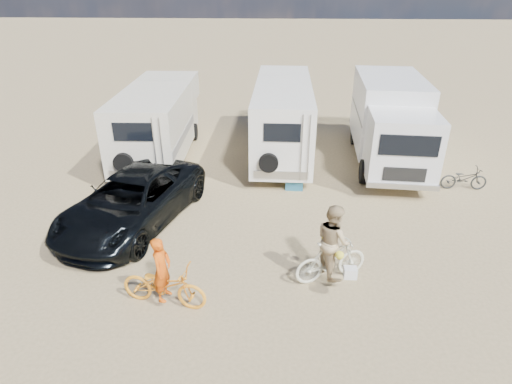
{
  "coord_description": "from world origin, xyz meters",
  "views": [
    {
      "loc": [
        -0.51,
        -9.09,
        6.51
      ],
      "look_at": [
        -1.0,
        1.2,
        1.3
      ],
      "focal_mm": 29.95,
      "sensor_mm": 36.0,
      "label": 1
    }
  ],
  "objects_px": {
    "dark_suv": "(132,200)",
    "crate": "(283,176)",
    "rv_left": "(158,123)",
    "rv_main": "(283,120)",
    "rider_woman": "(332,247)",
    "bike_woman": "(331,260)",
    "rider_man": "(163,276)",
    "cooler": "(294,182)",
    "bike_parked": "(464,178)",
    "bike_man": "(164,285)",
    "box_truck": "(391,124)"
  },
  "relations": [
    {
      "from": "bike_woman",
      "to": "rv_left",
      "type": "bearing_deg",
      "value": 17.14
    },
    {
      "from": "cooler",
      "to": "crate",
      "type": "distance_m",
      "value": 0.72
    },
    {
      "from": "rv_left",
      "to": "bike_parked",
      "type": "height_order",
      "value": "rv_left"
    },
    {
      "from": "bike_man",
      "to": "bike_parked",
      "type": "height_order",
      "value": "bike_man"
    },
    {
      "from": "dark_suv",
      "to": "rv_left",
      "type": "bearing_deg",
      "value": 111.41
    },
    {
      "from": "bike_man",
      "to": "crate",
      "type": "relative_size",
      "value": 4.86
    },
    {
      "from": "bike_man",
      "to": "rider_woman",
      "type": "bearing_deg",
      "value": -63.5
    },
    {
      "from": "dark_suv",
      "to": "bike_woman",
      "type": "bearing_deg",
      "value": -7.45
    },
    {
      "from": "dark_suv",
      "to": "bike_woman",
      "type": "distance_m",
      "value": 5.96
    },
    {
      "from": "box_truck",
      "to": "rv_left",
      "type": "bearing_deg",
      "value": -177.43
    },
    {
      "from": "rider_woman",
      "to": "bike_parked",
      "type": "xyz_separation_m",
      "value": [
        5.05,
        5.11,
        -0.51
      ]
    },
    {
      "from": "bike_woman",
      "to": "rider_man",
      "type": "distance_m",
      "value": 3.88
    },
    {
      "from": "crate",
      "to": "bike_woman",
      "type": "bearing_deg",
      "value": -79.0
    },
    {
      "from": "dark_suv",
      "to": "rider_woman",
      "type": "bearing_deg",
      "value": -7.45
    },
    {
      "from": "rider_man",
      "to": "crate",
      "type": "relative_size",
      "value": 3.81
    },
    {
      "from": "bike_man",
      "to": "crate",
      "type": "height_order",
      "value": "bike_man"
    },
    {
      "from": "rv_main",
      "to": "bike_man",
      "type": "xyz_separation_m",
      "value": [
        -2.63,
        -9.18,
        -0.92
      ]
    },
    {
      "from": "rider_man",
      "to": "cooler",
      "type": "bearing_deg",
      "value": -16.36
    },
    {
      "from": "dark_suv",
      "to": "cooler",
      "type": "xyz_separation_m",
      "value": [
        4.77,
        2.51,
        -0.51
      ]
    },
    {
      "from": "box_truck",
      "to": "rider_woman",
      "type": "bearing_deg",
      "value": -107.59
    },
    {
      "from": "bike_woman",
      "to": "rider_man",
      "type": "height_order",
      "value": "rider_man"
    },
    {
      "from": "bike_woman",
      "to": "crate",
      "type": "height_order",
      "value": "bike_woman"
    },
    {
      "from": "box_truck",
      "to": "crate",
      "type": "xyz_separation_m",
      "value": [
        -4.01,
        -1.84,
        -1.39
      ]
    },
    {
      "from": "dark_suv",
      "to": "rider_woman",
      "type": "relative_size",
      "value": 2.92
    },
    {
      "from": "rider_woman",
      "to": "crate",
      "type": "xyz_separation_m",
      "value": [
        -1.07,
        5.49,
        -0.75
      ]
    },
    {
      "from": "rv_left",
      "to": "crate",
      "type": "distance_m",
      "value": 5.46
    },
    {
      "from": "rv_main",
      "to": "box_truck",
      "type": "height_order",
      "value": "box_truck"
    },
    {
      "from": "bike_woman",
      "to": "cooler",
      "type": "bearing_deg",
      "value": -12.9
    },
    {
      "from": "rv_left",
      "to": "bike_woman",
      "type": "bearing_deg",
      "value": -53.38
    },
    {
      "from": "rv_left",
      "to": "box_truck",
      "type": "relative_size",
      "value": 0.99
    },
    {
      "from": "bike_woman",
      "to": "bike_parked",
      "type": "xyz_separation_m",
      "value": [
        5.05,
        5.11,
        -0.14
      ]
    },
    {
      "from": "box_truck",
      "to": "cooler",
      "type": "bearing_deg",
      "value": -141.72
    },
    {
      "from": "bike_woman",
      "to": "rider_woman",
      "type": "height_order",
      "value": "rider_woman"
    },
    {
      "from": "rider_man",
      "to": "crate",
      "type": "distance_m",
      "value": 7.09
    },
    {
      "from": "rv_left",
      "to": "bike_parked",
      "type": "bearing_deg",
      "value": -14.24
    },
    {
      "from": "box_truck",
      "to": "bike_woman",
      "type": "distance_m",
      "value": 7.97
    },
    {
      "from": "rider_woman",
      "to": "cooler",
      "type": "bearing_deg",
      "value": -12.9
    },
    {
      "from": "cooler",
      "to": "rv_main",
      "type": "bearing_deg",
      "value": 100.06
    },
    {
      "from": "dark_suv",
      "to": "bike_man",
      "type": "height_order",
      "value": "dark_suv"
    },
    {
      "from": "bike_man",
      "to": "rider_man",
      "type": "xyz_separation_m",
      "value": [
        0.0,
        0.0,
        0.25
      ]
    },
    {
      "from": "bike_man",
      "to": "bike_parked",
      "type": "bearing_deg",
      "value": -44.18
    },
    {
      "from": "rider_woman",
      "to": "rv_main",
      "type": "bearing_deg",
      "value": -13.25
    },
    {
      "from": "dark_suv",
      "to": "crate",
      "type": "relative_size",
      "value": 13.38
    },
    {
      "from": "rider_man",
      "to": "cooler",
      "type": "height_order",
      "value": "rider_man"
    },
    {
      "from": "dark_suv",
      "to": "crate",
      "type": "distance_m",
      "value": 5.42
    },
    {
      "from": "bike_woman",
      "to": "bike_parked",
      "type": "bearing_deg",
      "value": -65.63
    },
    {
      "from": "rv_left",
      "to": "cooler",
      "type": "xyz_separation_m",
      "value": [
        5.27,
        -2.72,
        -1.13
      ]
    },
    {
      "from": "rv_main",
      "to": "rider_woman",
      "type": "xyz_separation_m",
      "value": [
        1.1,
        -8.13,
        -0.51
      ]
    },
    {
      "from": "bike_man",
      "to": "crate",
      "type": "xyz_separation_m",
      "value": [
        2.66,
        6.54,
        -0.35
      ]
    },
    {
      "from": "dark_suv",
      "to": "bike_woman",
      "type": "height_order",
      "value": "dark_suv"
    }
  ]
}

